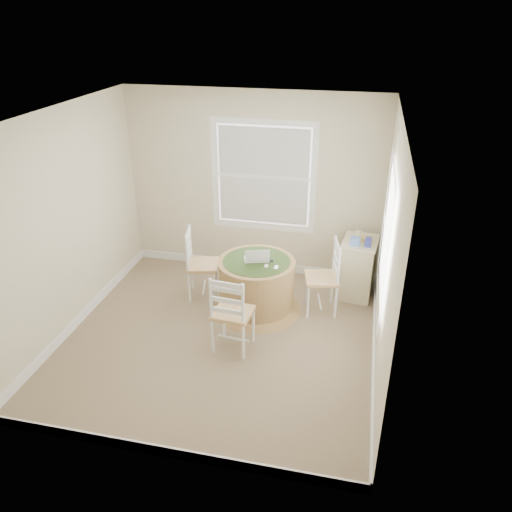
% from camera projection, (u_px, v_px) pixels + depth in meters
% --- Properties ---
extents(room, '(3.64, 3.64, 2.64)m').
position_uv_depth(room, '(235.00, 234.00, 5.48)').
color(room, '#8F775B').
rests_on(room, ground).
extents(round_table, '(1.16, 1.16, 0.70)m').
position_uv_depth(round_table, '(257.00, 283.00, 6.36)').
color(round_table, '#A17D48').
rests_on(round_table, ground).
extents(chair_left, '(0.49, 0.50, 0.95)m').
position_uv_depth(chair_left, '(203.00, 264.00, 6.60)').
color(chair_left, white).
rests_on(chair_left, ground).
extents(chair_near, '(0.46, 0.44, 0.95)m').
position_uv_depth(chair_near, '(233.00, 312.00, 5.58)').
color(chair_near, white).
rests_on(chair_near, ground).
extents(chair_right, '(0.48, 0.49, 0.95)m').
position_uv_depth(chair_right, '(321.00, 278.00, 6.28)').
color(chair_right, white).
rests_on(chair_right, ground).
extents(laptop, '(0.37, 0.34, 0.21)m').
position_uv_depth(laptop, '(257.00, 259.00, 6.21)').
color(laptop, white).
rests_on(laptop, round_table).
extents(mouse, '(0.06, 0.09, 0.03)m').
position_uv_depth(mouse, '(266.00, 266.00, 6.09)').
color(mouse, white).
rests_on(mouse, round_table).
extents(phone, '(0.05, 0.09, 0.02)m').
position_uv_depth(phone, '(276.00, 268.00, 6.06)').
color(phone, '#B7BABF').
rests_on(phone, round_table).
extents(keys, '(0.06, 0.05, 0.02)m').
position_uv_depth(keys, '(271.00, 261.00, 6.21)').
color(keys, black).
rests_on(keys, round_table).
extents(corner_chest, '(0.50, 0.64, 0.80)m').
position_uv_depth(corner_chest, '(358.00, 268.00, 6.68)').
color(corner_chest, beige).
rests_on(corner_chest, ground).
extents(tissue_box, '(0.13, 0.13, 0.10)m').
position_uv_depth(tissue_box, '(355.00, 241.00, 6.37)').
color(tissue_box, '#6183DE').
rests_on(tissue_box, corner_chest).
extents(box_yellow, '(0.16, 0.11, 0.06)m').
position_uv_depth(box_yellow, '(367.00, 239.00, 6.49)').
color(box_yellow, gold).
rests_on(box_yellow, corner_chest).
extents(box_blue, '(0.09, 0.09, 0.12)m').
position_uv_depth(box_blue, '(368.00, 242.00, 6.33)').
color(box_blue, '#333A9B').
rests_on(box_blue, corner_chest).
extents(cup_cream, '(0.07, 0.07, 0.09)m').
position_uv_depth(cup_cream, '(358.00, 234.00, 6.59)').
color(cup_cream, beige).
rests_on(cup_cream, corner_chest).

